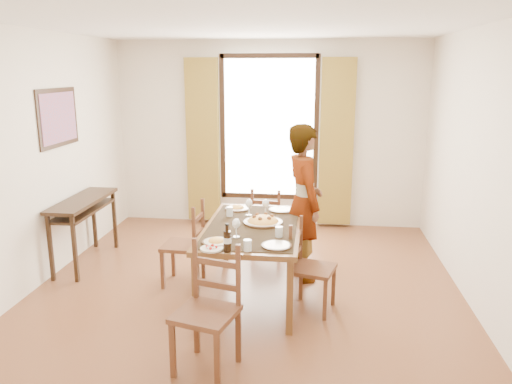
# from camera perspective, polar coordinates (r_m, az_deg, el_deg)

# --- Properties ---
(ground) EXTENTS (5.00, 5.00, 0.00)m
(ground) POSITION_cam_1_polar(r_m,az_deg,el_deg) (5.36, -1.15, -11.41)
(ground) COLOR #5C2D1C
(ground) RESTS_ON ground
(room_shell) EXTENTS (4.60, 5.10, 2.74)m
(room_shell) POSITION_cam_1_polar(r_m,az_deg,el_deg) (5.03, -1.09, 5.35)
(room_shell) COLOR beige
(room_shell) RESTS_ON ground
(console_table) EXTENTS (0.38, 1.20, 0.80)m
(console_table) POSITION_cam_1_polar(r_m,az_deg,el_deg) (6.25, -19.15, -1.78)
(console_table) COLOR black
(console_table) RESTS_ON ground
(dining_table) EXTENTS (0.96, 1.62, 0.76)m
(dining_table) POSITION_cam_1_polar(r_m,az_deg,el_deg) (5.05, -0.34, -4.58)
(dining_table) COLOR brown
(dining_table) RESTS_ON ground
(chair_west) EXTENTS (0.43, 0.43, 0.92)m
(chair_west) POSITION_cam_1_polar(r_m,az_deg,el_deg) (5.46, -8.04, -6.18)
(chair_west) COLOR brown
(chair_west) RESTS_ON ground
(chair_north) EXTENTS (0.42, 0.42, 0.87)m
(chair_north) POSITION_cam_1_polar(r_m,az_deg,el_deg) (6.26, 1.34, -3.60)
(chair_north) COLOR brown
(chair_north) RESTS_ON ground
(chair_south) EXTENTS (0.54, 0.54, 0.99)m
(chair_south) POSITION_cam_1_polar(r_m,az_deg,el_deg) (3.97, -5.53, -13.60)
(chair_south) COLOR brown
(chair_south) RESTS_ON ground
(chair_east) EXTENTS (0.48, 0.48, 0.89)m
(chair_east) POSITION_cam_1_polar(r_m,az_deg,el_deg) (4.89, 6.15, -8.76)
(chair_east) COLOR brown
(chair_east) RESTS_ON ground
(man) EXTENTS (0.89, 0.81, 1.73)m
(man) POSITION_cam_1_polar(r_m,az_deg,el_deg) (5.48, 5.47, -1.23)
(man) COLOR gray
(man) RESTS_ON ground
(plate_sw) EXTENTS (0.27, 0.27, 0.05)m
(plate_sw) POSITION_cam_1_polar(r_m,az_deg,el_deg) (4.54, -4.53, -5.52)
(plate_sw) COLOR silver
(plate_sw) RESTS_ON dining_table
(plate_se) EXTENTS (0.27, 0.27, 0.05)m
(plate_se) POSITION_cam_1_polar(r_m,az_deg,el_deg) (4.44, 2.39, -5.93)
(plate_se) COLOR silver
(plate_se) RESTS_ON dining_table
(plate_nw) EXTENTS (0.27, 0.27, 0.05)m
(plate_nw) POSITION_cam_1_polar(r_m,az_deg,el_deg) (5.59, -2.16, -1.73)
(plate_nw) COLOR silver
(plate_nw) RESTS_ON dining_table
(plate_ne) EXTENTS (0.27, 0.27, 0.05)m
(plate_ne) POSITION_cam_1_polar(r_m,az_deg,el_deg) (5.55, 2.88, -1.87)
(plate_ne) COLOR silver
(plate_ne) RESTS_ON dining_table
(pasta_platter) EXTENTS (0.40, 0.40, 0.10)m
(pasta_platter) POSITION_cam_1_polar(r_m,az_deg,el_deg) (5.08, 0.81, -3.08)
(pasta_platter) COLOR #C05718
(pasta_platter) RESTS_ON dining_table
(caprese_plate) EXTENTS (0.20, 0.20, 0.04)m
(caprese_plate) POSITION_cam_1_polar(r_m,az_deg,el_deg) (4.39, -5.10, -6.32)
(caprese_plate) COLOR silver
(caprese_plate) RESTS_ON dining_table
(wine_glass_a) EXTENTS (0.08, 0.08, 0.18)m
(wine_glass_a) POSITION_cam_1_polar(r_m,az_deg,el_deg) (4.66, -2.27, -4.12)
(wine_glass_a) COLOR white
(wine_glass_a) RESTS_ON dining_table
(wine_glass_b) EXTENTS (0.08, 0.08, 0.18)m
(wine_glass_b) POSITION_cam_1_polar(r_m,az_deg,el_deg) (5.34, 1.11, -1.77)
(wine_glass_b) COLOR white
(wine_glass_b) RESTS_ON dining_table
(wine_glass_c) EXTENTS (0.08, 0.08, 0.18)m
(wine_glass_c) POSITION_cam_1_polar(r_m,az_deg,el_deg) (5.35, -0.80, -1.75)
(wine_glass_c) COLOR white
(wine_glass_c) RESTS_ON dining_table
(tumbler_a) EXTENTS (0.07, 0.07, 0.10)m
(tumbler_a) POSITION_cam_1_polar(r_m,az_deg,el_deg) (4.69, 2.64, -4.56)
(tumbler_a) COLOR silver
(tumbler_a) RESTS_ON dining_table
(tumbler_b) EXTENTS (0.07, 0.07, 0.10)m
(tumbler_b) POSITION_cam_1_polar(r_m,az_deg,el_deg) (5.34, -3.02, -2.24)
(tumbler_b) COLOR silver
(tumbler_b) RESTS_ON dining_table
(tumbler_c) EXTENTS (0.07, 0.07, 0.10)m
(tumbler_c) POSITION_cam_1_polar(r_m,az_deg,el_deg) (4.33, -0.97, -6.12)
(tumbler_c) COLOR silver
(tumbler_c) RESTS_ON dining_table
(wine_bottle) EXTENTS (0.07, 0.07, 0.25)m
(wine_bottle) POSITION_cam_1_polar(r_m,az_deg,el_deg) (4.31, -3.32, -5.21)
(wine_bottle) COLOR black
(wine_bottle) RESTS_ON dining_table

